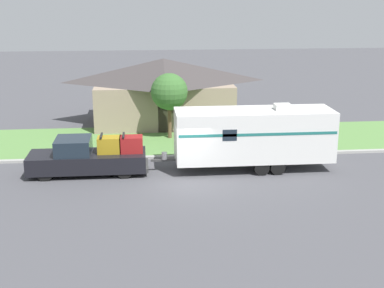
{
  "coord_description": "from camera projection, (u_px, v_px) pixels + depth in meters",
  "views": [
    {
      "loc": [
        -1.97,
        -24.17,
        8.79
      ],
      "look_at": [
        0.5,
        1.54,
        1.4
      ],
      "focal_mm": 50.0,
      "sensor_mm": 36.0,
      "label": 1
    }
  ],
  "objects": [
    {
      "name": "lawn_strip",
      "position": [
        175.0,
        140.0,
        32.81
      ],
      "size": [
        80.0,
        7.0,
        0.03
      ],
      "color": "#568442",
      "rests_on": "ground_plane"
    },
    {
      "name": "travel_trailer",
      "position": [
        254.0,
        135.0,
        27.04
      ],
      "size": [
        9.22,
        2.4,
        3.36
      ],
      "color": "black",
      "rests_on": "ground_plane"
    },
    {
      "name": "ground_plane",
      "position": [
        185.0,
        181.0,
        25.73
      ],
      "size": [
        120.0,
        120.0,
        0.0
      ],
      "primitive_type": "plane",
      "color": "#47474C"
    },
    {
      "name": "house_across_street",
      "position": [
        164.0,
        90.0,
        36.7
      ],
      "size": [
        9.9,
        6.5,
        4.43
      ],
      "color": "gray",
      "rests_on": "ground_plane"
    },
    {
      "name": "tree_in_yard",
      "position": [
        169.0,
        92.0,
        32.46
      ],
      "size": [
        2.26,
        2.26,
        4.05
      ],
      "color": "brown",
      "rests_on": "ground_plane"
    },
    {
      "name": "mailbox",
      "position": [
        221.0,
        135.0,
        29.96
      ],
      "size": [
        0.48,
        0.2,
        1.33
      ],
      "color": "brown",
      "rests_on": "ground_plane"
    },
    {
      "name": "curb_strip",
      "position": [
        179.0,
        157.0,
        29.3
      ],
      "size": [
        80.0,
        0.3,
        0.14
      ],
      "color": "#999993",
      "rests_on": "ground_plane"
    },
    {
      "name": "pickup_truck",
      "position": [
        89.0,
        157.0,
        26.54
      ],
      "size": [
        5.89,
        2.03,
        1.99
      ],
      "color": "black",
      "rests_on": "ground_plane"
    }
  ]
}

